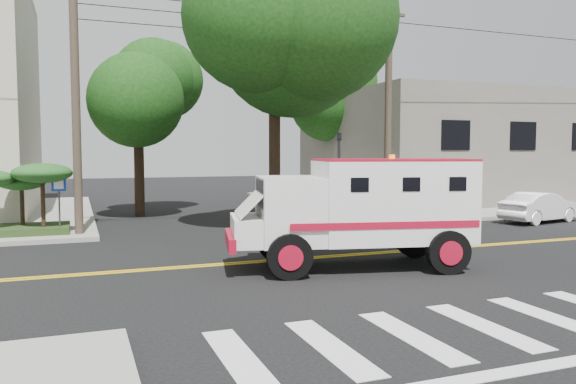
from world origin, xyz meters
name	(u,v)px	position (x,y,z in m)	size (l,w,h in m)	color
ground	(302,259)	(0.00, 0.00, 0.00)	(100.00, 100.00, 0.00)	black
sidewalk_ne	(430,200)	(13.50, 13.50, 0.07)	(17.00, 17.00, 0.15)	gray
building_right	(447,147)	(15.00, 14.00, 3.15)	(14.00, 12.00, 6.00)	#655E57
utility_pole_left	(76,102)	(-5.60, 6.00, 4.50)	(0.28, 0.28, 9.00)	#382D23
utility_pole_right	(388,112)	(6.30, 6.20, 4.50)	(0.28, 0.28, 9.00)	#382D23
tree_main	(288,37)	(1.94, 6.21, 7.20)	(6.08, 5.70, 9.85)	black
tree_left	(146,87)	(-2.68, 11.79, 5.73)	(4.48, 4.20, 7.70)	black
tree_right	(341,96)	(8.84, 15.77, 6.09)	(4.80, 4.50, 8.20)	black
traffic_signal	(339,169)	(3.80, 5.60, 2.23)	(0.15, 0.18, 3.60)	#3F3F42
accessibility_sign	(59,197)	(-6.20, 6.17, 1.37)	(0.45, 0.10, 2.02)	#3F3F42
palm_planter	(19,189)	(-7.44, 6.62, 1.65)	(3.52, 2.63, 2.36)	#1E3314
armored_truck	(362,206)	(0.95, -1.55, 1.54)	(6.26, 3.36, 2.70)	white
parked_sedan	(540,207)	(12.03, 3.80, 0.62)	(1.31, 3.76, 1.24)	white
pedestrian_a	(374,195)	(6.63, 7.88, 0.97)	(0.60, 0.39, 1.63)	gray
pedestrian_b	(444,192)	(10.04, 7.49, 1.03)	(0.85, 0.66, 1.75)	gray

